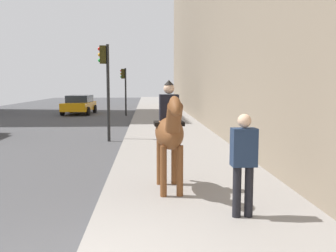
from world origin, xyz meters
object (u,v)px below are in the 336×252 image
(mounted_horse_near, at_px, (170,131))
(traffic_light_far_curb, at_px, (124,84))
(pedestrian_greeting, at_px, (244,158))
(car_near_lane, at_px, (79,104))
(traffic_light_near_curb, at_px, (106,77))

(mounted_horse_near, bearing_deg, traffic_light_far_curb, -176.92)
(pedestrian_greeting, bearing_deg, mounted_horse_near, 33.33)
(car_near_lane, bearing_deg, pedestrian_greeting, 18.89)
(mounted_horse_near, distance_m, traffic_light_near_curb, 7.95)
(mounted_horse_near, relative_size, traffic_light_near_curb, 0.59)
(pedestrian_greeting, bearing_deg, car_near_lane, 14.39)
(traffic_light_near_curb, xyz_separation_m, traffic_light_far_curb, (12.41, 0.00, -0.26))
(pedestrian_greeting, xyz_separation_m, traffic_light_far_curb, (21.57, 3.18, 1.22))
(traffic_light_near_curb, distance_m, traffic_light_far_curb, 12.41)
(mounted_horse_near, xyz_separation_m, traffic_light_near_curb, (7.58, 2.07, 1.21))
(traffic_light_far_curb, bearing_deg, pedestrian_greeting, -171.62)
(mounted_horse_near, bearing_deg, car_near_lane, -168.31)
(traffic_light_near_curb, bearing_deg, pedestrian_greeting, -160.89)
(traffic_light_far_curb, bearing_deg, mounted_horse_near, -174.09)
(pedestrian_greeting, bearing_deg, traffic_light_near_curb, 17.37)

